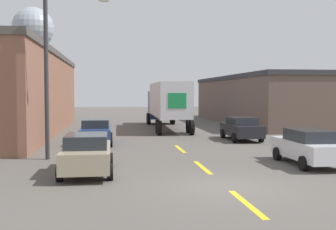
{
  "coord_description": "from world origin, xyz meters",
  "views": [
    {
      "loc": [
        -3.76,
        -13.41,
        3.13
      ],
      "look_at": [
        -0.4,
        11.66,
        1.79
      ],
      "focal_mm": 45.0,
      "sensor_mm": 36.0,
      "label": 1
    }
  ],
  "objects": [
    {
      "name": "ground_plane",
      "position": [
        0.0,
        0.0,
        0.0
      ],
      "size": [
        160.0,
        160.0,
        0.0
      ],
      "primitive_type": "plane",
      "color": "#56514C"
    },
    {
      "name": "water_tower",
      "position": [
        -15.27,
        51.71,
        12.58
      ],
      "size": [
        6.1,
        6.1,
        15.8
      ],
      "color": "#47474C",
      "rests_on": "ground_plane"
    },
    {
      "name": "parked_car_right_near",
      "position": [
        4.72,
        3.74,
        0.8
      ],
      "size": [
        1.98,
        4.37,
        1.54
      ],
      "color": "silver",
      "rests_on": "ground_plane"
    },
    {
      "name": "parked_car_left_near",
      "position": [
        -4.72,
        2.98,
        0.8
      ],
      "size": [
        1.98,
        4.37,
        1.54
      ],
      "color": "tan",
      "rests_on": "ground_plane"
    },
    {
      "name": "semi_truck",
      "position": [
        0.99,
        23.02,
        2.37
      ],
      "size": [
        2.87,
        13.71,
        3.95
      ],
      "rotation": [
        0.0,
        0.0,
        -0.01
      ],
      "color": "navy",
      "rests_on": "ground_plane"
    },
    {
      "name": "parked_car_right_mid",
      "position": [
        4.72,
        13.38,
        0.8
      ],
      "size": [
        1.98,
        4.37,
        1.54
      ],
      "color": "black",
      "rests_on": "ground_plane"
    },
    {
      "name": "street_lamp",
      "position": [
        -6.38,
        6.82,
        4.56
      ],
      "size": [
        3.06,
        0.32,
        7.75
      ],
      "color": "#2D2D30",
      "rests_on": "ground_plane"
    },
    {
      "name": "road_centerline",
      "position": [
        0.0,
        3.74,
        0.0
      ],
      "size": [
        0.2,
        14.76,
        0.01
      ],
      "color": "yellow",
      "rests_on": "ground_plane"
    },
    {
      "name": "warehouse_right",
      "position": [
        14.02,
        29.31,
        2.44
      ],
      "size": [
        12.63,
        25.64,
        4.87
      ],
      "color": "brown",
      "rests_on": "ground_plane"
    },
    {
      "name": "parked_car_left_far",
      "position": [
        -4.72,
        12.2,
        0.8
      ],
      "size": [
        1.98,
        4.37,
        1.54
      ],
      "color": "navy",
      "rests_on": "ground_plane"
    }
  ]
}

